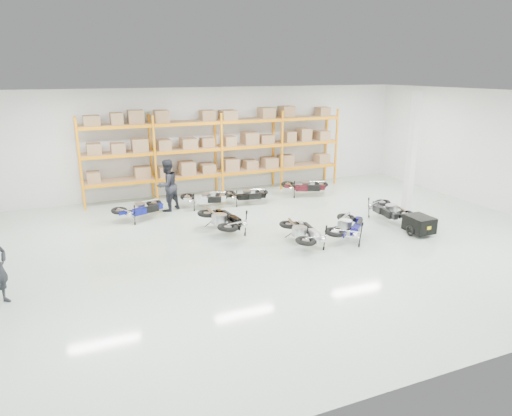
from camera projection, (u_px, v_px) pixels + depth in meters
name	position (u px, v px, depth m)	size (l,w,h in m)	color
room	(285.00, 172.00, 13.73)	(18.00, 18.00, 18.00)	#A5B8A9
pallet_rack	(218.00, 142.00, 19.42)	(11.28, 0.98, 3.62)	orange
structural_column	(411.00, 157.00, 16.09)	(0.25, 0.25, 4.50)	white
moto_blue_centre	(348.00, 223.00, 14.39)	(0.82, 1.85, 1.13)	#0A074F
moto_silver_left	(304.00, 229.00, 13.87)	(0.80, 1.80, 1.10)	#AAACB1
moto_black_far_left	(224.00, 216.00, 14.92)	(0.87, 1.95, 1.19)	black
moto_touring_right	(388.00, 206.00, 16.23)	(0.78, 1.75, 1.07)	black
trailer	(419.00, 224.00, 14.87)	(0.78, 1.48, 0.62)	black
moto_back_a	(140.00, 206.00, 16.38)	(0.75, 1.68, 1.03)	navy
moto_back_b	(205.00, 195.00, 17.78)	(0.73, 1.65, 1.01)	silver
moto_back_c	(246.00, 192.00, 18.29)	(0.71, 1.59, 0.97)	black
moto_back_d	(305.00, 183.00, 19.51)	(0.77, 1.74, 1.06)	#3F0C15
person_back	(167.00, 185.00, 17.29)	(0.96, 0.75, 1.98)	#202129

